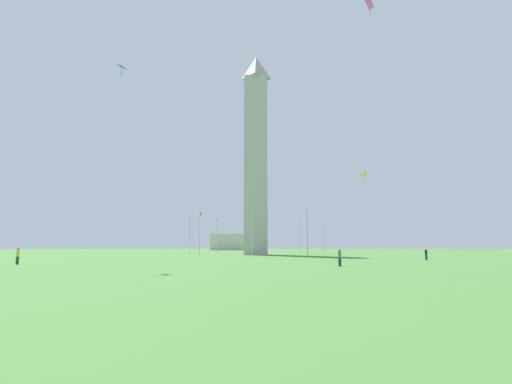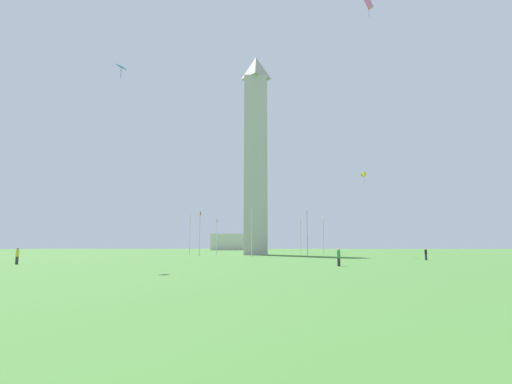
% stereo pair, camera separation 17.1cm
% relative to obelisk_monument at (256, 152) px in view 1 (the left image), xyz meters
% --- Properties ---
extents(ground_plane, '(260.00, 260.00, 0.00)m').
position_rel_obelisk_monument_xyz_m(ground_plane, '(0.00, 0.00, -22.12)').
color(ground_plane, '#3D6B2D').
extents(obelisk_monument, '(4.87, 4.87, 44.23)m').
position_rel_obelisk_monument_xyz_m(obelisk_monument, '(0.00, 0.00, 0.00)').
color(obelisk_monument, '#B7B2A8').
rests_on(obelisk_monument, ground).
extents(flagpole_n, '(1.12, 0.14, 8.39)m').
position_rel_obelisk_monument_xyz_m(flagpole_n, '(14.24, 0.00, -17.53)').
color(flagpole_n, silver).
rests_on(flagpole_n, ground).
extents(flagpole_ne, '(1.12, 0.14, 8.39)m').
position_rel_obelisk_monument_xyz_m(flagpole_ne, '(10.09, 10.03, -17.53)').
color(flagpole_ne, silver).
rests_on(flagpole_ne, ground).
extents(flagpole_e, '(1.12, 0.14, 8.39)m').
position_rel_obelisk_monument_xyz_m(flagpole_e, '(0.06, 14.19, -17.53)').
color(flagpole_e, silver).
rests_on(flagpole_e, ground).
extents(flagpole_se, '(1.12, 0.14, 8.39)m').
position_rel_obelisk_monument_xyz_m(flagpole_se, '(-9.97, 10.03, -17.53)').
color(flagpole_se, silver).
rests_on(flagpole_se, ground).
extents(flagpole_s, '(1.12, 0.14, 8.39)m').
position_rel_obelisk_monument_xyz_m(flagpole_s, '(-14.13, 0.00, -17.53)').
color(flagpole_s, silver).
rests_on(flagpole_s, ground).
extents(flagpole_sw, '(1.12, 0.14, 8.39)m').
position_rel_obelisk_monument_xyz_m(flagpole_sw, '(-9.97, -10.03, -17.53)').
color(flagpole_sw, silver).
rests_on(flagpole_sw, ground).
extents(flagpole_w, '(1.12, 0.14, 8.39)m').
position_rel_obelisk_monument_xyz_m(flagpole_w, '(0.06, -14.19, -17.53)').
color(flagpole_w, silver).
rests_on(flagpole_w, ground).
extents(flagpole_nw, '(1.12, 0.14, 8.39)m').
position_rel_obelisk_monument_xyz_m(flagpole_nw, '(10.09, -10.03, -17.53)').
color(flagpole_nw, silver).
rests_on(flagpole_nw, ground).
extents(person_black_shirt, '(0.32, 0.32, 1.62)m').
position_rel_obelisk_monument_xyz_m(person_black_shirt, '(-27.65, -24.52, -21.32)').
color(person_black_shirt, '#2D2D38').
rests_on(person_black_shirt, ground).
extents(person_yellow_shirt, '(0.32, 0.32, 1.73)m').
position_rel_obelisk_monument_xyz_m(person_yellow_shirt, '(-41.32, 23.14, -21.25)').
color(person_yellow_shirt, '#2D2D38').
rests_on(person_yellow_shirt, ground).
extents(person_green_shirt, '(0.32, 0.32, 1.72)m').
position_rel_obelisk_monument_xyz_m(person_green_shirt, '(-43.39, -10.36, -21.26)').
color(person_green_shirt, '#2D2D38').
rests_on(person_green_shirt, ground).
extents(kite_blue_diamond, '(0.99, 0.93, 1.41)m').
position_rel_obelisk_monument_xyz_m(kite_blue_diamond, '(-44.60, 11.45, -1.97)').
color(kite_blue_diamond, blue).
extents(kite_pink_box, '(0.99, 1.16, 2.42)m').
position_rel_obelisk_monument_xyz_m(kite_pink_box, '(-38.81, -15.47, 8.16)').
color(kite_pink_box, pink).
extents(kite_yellow_delta, '(1.36, 1.08, 2.11)m').
position_rel_obelisk_monument_xyz_m(kite_yellow_delta, '(-13.63, -19.95, -7.83)').
color(kite_yellow_delta, yellow).
extents(distant_building, '(23.97, 12.84, 6.53)m').
position_rel_obelisk_monument_xyz_m(distant_building, '(82.10, 15.71, -18.85)').
color(distant_building, beige).
rests_on(distant_building, ground).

